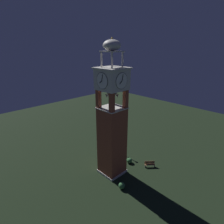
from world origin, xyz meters
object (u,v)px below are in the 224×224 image
at_px(lamp_post, 120,140).
at_px(trash_bin, 101,151).
at_px(clock_tower, 112,124).
at_px(park_bench, 150,164).

bearing_deg(lamp_post, trash_bin, 44.61).
bearing_deg(trash_bin, clock_tower, 156.74).
height_order(lamp_post, trash_bin, lamp_post).
height_order(park_bench, lamp_post, lamp_post).
distance_m(park_bench, lamp_post, 6.38).
bearing_deg(trash_bin, lamp_post, -135.39).
relative_size(park_bench, trash_bin, 1.87).
bearing_deg(lamp_post, clock_tower, 120.77).
height_order(clock_tower, park_bench, clock_tower).
bearing_deg(clock_tower, lamp_post, -59.23).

